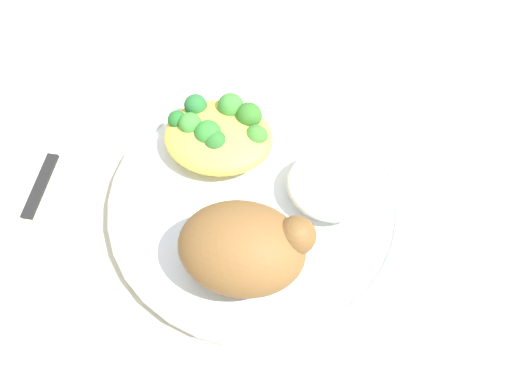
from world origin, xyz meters
The scene contains 7 objects.
ground_plane centered at (0.00, 0.00, 0.00)m, with size 2.00×2.00×0.00m, color beige.
plate centered at (0.00, 0.00, 0.01)m, with size 0.30×0.30×0.02m.
roasted_chicken centered at (0.00, -0.07, 0.06)m, with size 0.12×0.09×0.07m.
rice_pile centered at (0.07, 0.02, 0.04)m, with size 0.09×0.08×0.03m, color white.
mac_cheese_with_broccoli centered at (-0.05, 0.06, 0.04)m, with size 0.11×0.10×0.04m.
fork centered at (-0.20, 0.02, 0.00)m, with size 0.02×0.14×0.01m.
knife centered at (-0.23, 0.02, 0.00)m, with size 0.02×0.19×0.01m.
Camera 1 is at (0.05, -0.28, 0.50)m, focal length 39.08 mm.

